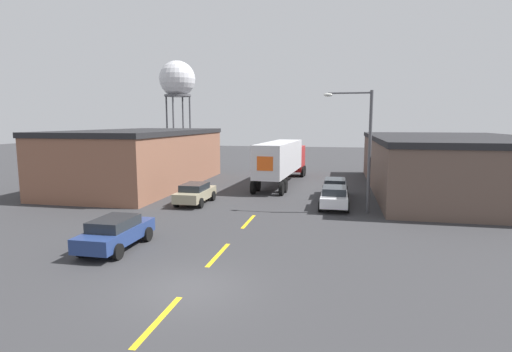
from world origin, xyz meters
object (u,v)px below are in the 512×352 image
Objects in this scene: parked_car_right_mid at (334,197)px; parked_car_left_far at (195,193)px; parked_car_right_far at (335,187)px; parked_car_left_near at (116,232)px; water_tower at (177,80)px; street_lamp at (364,142)px; semi_truck at (282,158)px.

parked_car_left_far is (-9.65, -0.55, 0.00)m from parked_car_right_mid.
parked_car_right_mid and parked_car_right_far have the same top height.
parked_car_left_near is 1.00× the size of parked_car_right_far.
water_tower reaches higher than parked_car_left_near.
parked_car_left_near is 17.65m from parked_car_right_far.
parked_car_right_mid is 4.26m from street_lamp.
parked_car_left_near is at bearing -123.16° from parked_car_right_far.
water_tower is (-27.09, 38.51, 12.02)m from parked_car_right_mid.
parked_car_right_mid is 0.27× the size of water_tower.
parked_car_left_near and parked_car_right_mid have the same top height.
street_lamp is (11.37, -0.53, 3.75)m from parked_car_left_far.
semi_truck is 3.20× the size of parked_car_left_near.
parked_car_left_near is 15.47m from street_lamp.
parked_car_right_mid is 3.90m from parked_car_right_far.
water_tower is at bearing 125.12° from parked_car_right_mid.
semi_truck is 3.20× the size of parked_car_right_mid.
water_tower reaches higher than parked_car_left_far.
parked_car_left_far is 10.63m from parked_car_right_far.
parked_car_left_near is 53.73m from water_tower.
water_tower is 2.08× the size of street_lamp.
semi_truck is 12.93m from street_lamp.
semi_truck is at bearing 121.32° from street_lamp.
semi_truck is at bearing 129.68° from parked_car_right_far.
parked_car_left_far is at bearing -176.77° from parked_car_right_mid.
parked_car_left_far is 11.99m from street_lamp.
parked_car_right_mid is at bearing 148.09° from street_lamp.
semi_truck reaches higher than parked_car_right_mid.
parked_car_left_near is at bearing -70.55° from water_tower.
street_lamp reaches higher than parked_car_left_far.
semi_truck is 37.73m from water_tower.
street_lamp is (1.72, -1.07, 3.75)m from parked_car_right_mid.
parked_car_left_near is 10.32m from parked_car_left_far.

